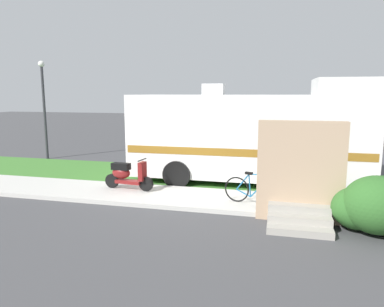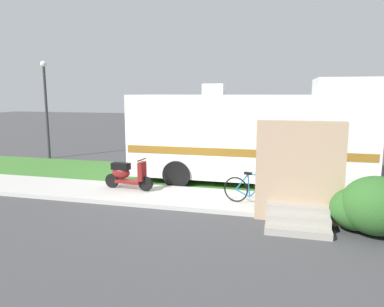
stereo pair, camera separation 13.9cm
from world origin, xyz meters
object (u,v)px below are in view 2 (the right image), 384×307
Objects in this scene: street_lamp_post at (46,101)px; scooter at (127,174)px; bottle_green at (266,194)px; motorhome_rv at (251,135)px; bicycle at (254,190)px; pickup_truck_near at (260,139)px.

scooter is at bearing -36.89° from street_lamp_post.
motorhome_rv is at bearing 108.50° from bottle_green.
scooter is 3.96m from bicycle.
scooter is 4.20m from bottle_green.
bottle_green is 0.05× the size of street_lamp_post.
bicycle is 0.33× the size of pickup_truck_near.
pickup_truck_near is at bearing 61.60° from scooter.
bicycle is at bearing -87.11° from pickup_truck_near.
scooter is 7.85m from street_lamp_post.
motorhome_rv is 1.74× the size of street_lamp_post.
pickup_truck_near reaches higher than bottle_green.
motorhome_rv is 4.27m from scooter.
scooter is at bearing 171.41° from bicycle.
pickup_truck_near is 6.43m from bottle_green.
bicycle is at bearing -82.13° from motorhome_rv.
pickup_truck_near reaches higher than bicycle.
pickup_truck_near is at bearing 89.79° from motorhome_rv.
street_lamp_post is at bearing 165.96° from motorhome_rv.
street_lamp_post is at bearing 157.09° from bottle_green.
pickup_truck_near is 1.15× the size of street_lamp_post.
scooter is 0.96× the size of bicycle.
scooter is at bearing -177.05° from bottle_green.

